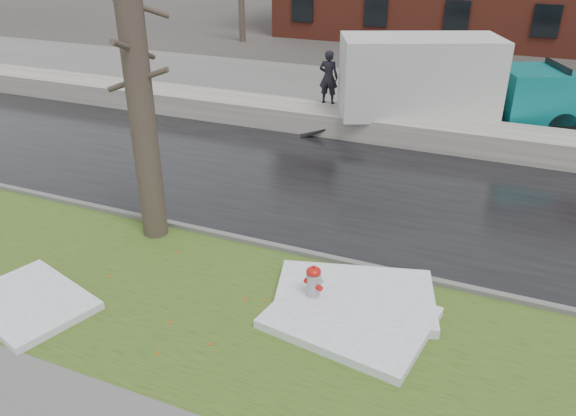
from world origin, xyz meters
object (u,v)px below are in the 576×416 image
at_px(box_truck, 449,84).
at_px(worker, 329,77).
at_px(fire_hydrant, 313,284).
at_px(tree, 138,83).

xyz_separation_m(box_truck, worker, (-3.79, -0.63, -0.00)).
xyz_separation_m(fire_hydrant, worker, (-3.18, 9.78, 1.16)).
xyz_separation_m(tree, worker, (0.91, 8.70, -1.73)).
xyz_separation_m(fire_hydrant, box_truck, (0.60, 10.41, 1.17)).
height_order(tree, box_truck, tree).
height_order(fire_hydrant, worker, worker).
bearing_deg(fire_hydrant, tree, -171.36).
bearing_deg(worker, tree, 81.33).
bearing_deg(box_truck, fire_hydrant, -116.69).
relative_size(tree, box_truck, 0.73).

